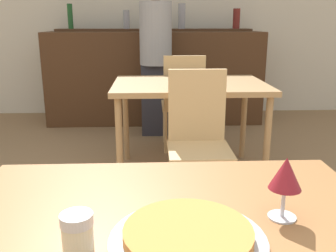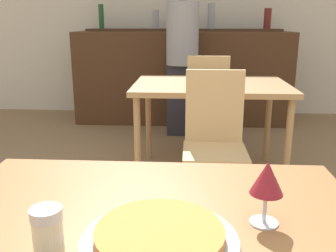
{
  "view_description": "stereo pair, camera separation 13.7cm",
  "coord_description": "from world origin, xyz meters",
  "px_view_note": "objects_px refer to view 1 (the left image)",
  "views": [
    {
      "loc": [
        -0.04,
        -0.77,
        1.23
      ],
      "look_at": [
        0.02,
        0.55,
        0.86
      ],
      "focal_mm": 40.0,
      "sensor_mm": 36.0,
      "label": 1
    },
    {
      "loc": [
        0.1,
        -0.77,
        1.23
      ],
      "look_at": [
        0.02,
        0.55,
        0.86
      ],
      "focal_mm": 40.0,
      "sensor_mm": 36.0,
      "label": 2
    }
  ],
  "objects_px": {
    "chair_far_side_front": "(198,133)",
    "pizza_tray": "(188,236)",
    "cheese_shaker": "(78,238)",
    "chair_far_side_back": "(183,98)",
    "wine_glass": "(286,175)",
    "person_standing": "(156,55)"
  },
  "relations": [
    {
      "from": "chair_far_side_back",
      "to": "wine_glass",
      "type": "xyz_separation_m",
      "value": [
        0.02,
        -2.66,
        0.35
      ]
    },
    {
      "from": "chair_far_side_front",
      "to": "chair_far_side_back",
      "type": "height_order",
      "value": "same"
    },
    {
      "from": "chair_far_side_front",
      "to": "chair_far_side_back",
      "type": "relative_size",
      "value": 1.0
    },
    {
      "from": "chair_far_side_back",
      "to": "pizza_tray",
      "type": "height_order",
      "value": "chair_far_side_back"
    },
    {
      "from": "chair_far_side_front",
      "to": "wine_glass",
      "type": "bearing_deg",
      "value": -89.19
    },
    {
      "from": "pizza_tray",
      "to": "person_standing",
      "type": "distance_m",
      "value": 3.32
    },
    {
      "from": "pizza_tray",
      "to": "cheese_shaker",
      "type": "height_order",
      "value": "cheese_shaker"
    },
    {
      "from": "chair_far_side_front",
      "to": "wine_glass",
      "type": "distance_m",
      "value": 1.54
    },
    {
      "from": "person_standing",
      "to": "chair_far_side_front",
      "type": "bearing_deg",
      "value": -81.7
    },
    {
      "from": "pizza_tray",
      "to": "cheese_shaker",
      "type": "relative_size",
      "value": 3.29
    },
    {
      "from": "chair_far_side_back",
      "to": "pizza_tray",
      "type": "bearing_deg",
      "value": 85.37
    },
    {
      "from": "chair_far_side_back",
      "to": "wine_glass",
      "type": "height_order",
      "value": "chair_far_side_back"
    },
    {
      "from": "chair_far_side_front",
      "to": "person_standing",
      "type": "bearing_deg",
      "value": 98.3
    },
    {
      "from": "pizza_tray",
      "to": "person_standing",
      "type": "xyz_separation_m",
      "value": [
        -0.03,
        3.32,
        0.1
      ]
    },
    {
      "from": "chair_far_side_front",
      "to": "pizza_tray",
      "type": "height_order",
      "value": "chair_far_side_front"
    },
    {
      "from": "chair_far_side_front",
      "to": "pizza_tray",
      "type": "relative_size",
      "value": 2.66
    },
    {
      "from": "person_standing",
      "to": "pizza_tray",
      "type": "bearing_deg",
      "value": -89.53
    },
    {
      "from": "cheese_shaker",
      "to": "person_standing",
      "type": "distance_m",
      "value": 3.38
    },
    {
      "from": "pizza_tray",
      "to": "cheese_shaker",
      "type": "distance_m",
      "value": 0.24
    },
    {
      "from": "cheese_shaker",
      "to": "wine_glass",
      "type": "bearing_deg",
      "value": 18.12
    },
    {
      "from": "chair_far_side_back",
      "to": "wine_glass",
      "type": "distance_m",
      "value": 2.68
    },
    {
      "from": "chair_far_side_back",
      "to": "wine_glass",
      "type": "relative_size",
      "value": 5.85
    }
  ]
}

